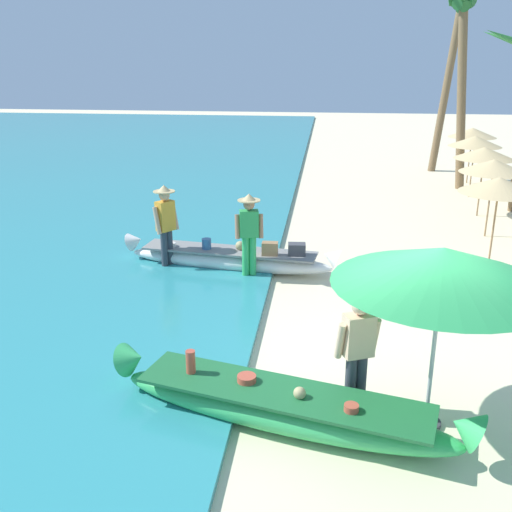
# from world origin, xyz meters

# --- Properties ---
(ground_plane) EXTENTS (80.00, 80.00, 0.00)m
(ground_plane) POSITION_xyz_m (0.00, 0.00, 0.00)
(ground_plane) COLOR beige
(boat_green_foreground) EXTENTS (4.51, 1.77, 0.78)m
(boat_green_foreground) POSITION_xyz_m (-1.34, -0.92, 0.26)
(boat_green_foreground) COLOR #38B760
(boat_green_foreground) RESTS_ON ground
(boat_white_midground) EXTENTS (4.63, 1.21, 0.71)m
(boat_white_midground) POSITION_xyz_m (-2.84, 4.36, 0.26)
(boat_white_midground) COLOR white
(boat_white_midground) RESTS_ON ground
(person_vendor_hatted) EXTENTS (0.58, 0.44, 1.75)m
(person_vendor_hatted) POSITION_xyz_m (-2.38, 3.88, 1.02)
(person_vendor_hatted) COLOR green
(person_vendor_hatted) RESTS_ON ground
(person_tourist_customer) EXTENTS (0.58, 0.39, 1.56)m
(person_tourist_customer) POSITION_xyz_m (-0.46, -0.49, 0.87)
(person_tourist_customer) COLOR #333842
(person_tourist_customer) RESTS_ON ground
(person_vendor_assistant) EXTENTS (0.48, 0.57, 1.79)m
(person_vendor_assistant) POSITION_xyz_m (-4.15, 4.25, 1.04)
(person_vendor_assistant) COLOR #333842
(person_vendor_assistant) RESTS_ON ground
(patio_umbrella_large) EXTENTS (2.46, 2.46, 2.27)m
(patio_umbrella_large) POSITION_xyz_m (0.39, -0.69, 2.05)
(patio_umbrella_large) COLOR #B7B7BC
(patio_umbrella_large) RESTS_ON ground
(parasol_row_0) EXTENTS (1.60, 1.60, 1.91)m
(parasol_row_0) POSITION_xyz_m (2.58, 5.28, 1.75)
(parasol_row_0) COLOR #8E6B47
(parasol_row_0) RESTS_ON ground
(parasol_row_1) EXTENTS (1.60, 1.60, 1.91)m
(parasol_row_1) POSITION_xyz_m (3.04, 7.51, 1.75)
(parasol_row_1) COLOR #8E6B47
(parasol_row_1) RESTS_ON ground
(parasol_row_2) EXTENTS (1.60, 1.60, 1.91)m
(parasol_row_2) POSITION_xyz_m (3.30, 9.50, 1.75)
(parasol_row_2) COLOR #8E6B47
(parasol_row_2) RESTS_ON ground
(parasol_row_3) EXTENTS (1.60, 1.60, 1.91)m
(parasol_row_3) POSITION_xyz_m (3.58, 11.84, 1.75)
(parasol_row_3) COLOR #8E6B47
(parasol_row_3) RESTS_ON ground
(parasol_row_4) EXTENTS (1.60, 1.60, 1.91)m
(parasol_row_4) POSITION_xyz_m (3.97, 14.02, 1.75)
(parasol_row_4) COLOR #8E6B47
(parasol_row_4) RESTS_ON ground
(palm_tree_mid_cluster) EXTENTS (2.81, 2.34, 6.44)m
(palm_tree_mid_cluster) POSITION_xyz_m (3.10, 13.05, 5.29)
(palm_tree_mid_cluster) COLOR brown
(palm_tree_mid_cluster) RESTS_ON ground
(palm_tree_far_behind) EXTENTS (2.96, 2.45, 7.08)m
(palm_tree_far_behind) POSITION_xyz_m (3.56, 16.24, 5.64)
(palm_tree_far_behind) COLOR brown
(palm_tree_far_behind) RESTS_ON ground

